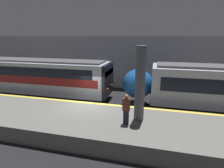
# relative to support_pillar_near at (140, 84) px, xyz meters

# --- Properties ---
(ground_plane) EXTENTS (120.00, 120.00, 0.00)m
(ground_plane) POSITION_rel_support_pillar_near_xyz_m (-3.54, 1.77, -2.96)
(ground_plane) COLOR black
(platform) EXTENTS (40.00, 4.34, 0.93)m
(platform) POSITION_rel_support_pillar_near_xyz_m (-3.54, -0.40, -2.50)
(platform) COLOR slate
(platform) RESTS_ON ground
(station_rear_barrier) EXTENTS (50.00, 0.15, 5.47)m
(station_rear_barrier) POSITION_rel_support_pillar_near_xyz_m (-3.54, 8.93, -0.22)
(station_rear_barrier) COLOR #939399
(station_rear_barrier) RESTS_ON ground
(support_pillar_near) EXTENTS (0.55, 0.55, 4.07)m
(support_pillar_near) POSITION_rel_support_pillar_near_xyz_m (0.00, 0.00, 0.00)
(support_pillar_near) COLOR #56565B
(support_pillar_near) RESTS_ON platform
(train_boxy) EXTENTS (14.52, 2.95, 3.43)m
(train_boxy) POSITION_rel_support_pillar_near_xyz_m (-10.09, 4.50, -1.20)
(train_boxy) COLOR black
(train_boxy) RESTS_ON ground
(person_waiting) EXTENTS (0.38, 0.24, 1.64)m
(person_waiting) POSITION_rel_support_pillar_near_xyz_m (-0.60, -0.71, -1.17)
(person_waiting) COLOR black
(person_waiting) RESTS_ON platform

